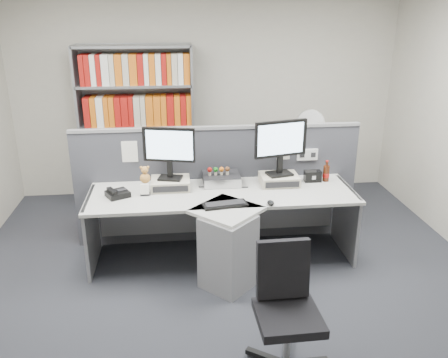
{
  "coord_description": "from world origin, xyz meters",
  "views": [
    {
      "loc": [
        -0.44,
        -3.4,
        2.43
      ],
      "look_at": [
        0.0,
        0.65,
        0.92
      ],
      "focal_mm": 37.6,
      "sensor_mm": 36.0,
      "label": 1
    }
  ],
  "objects": [
    {
      "name": "filing_cabinet",
      "position": [
        1.2,
        1.99,
        0.35
      ],
      "size": [
        0.45,
        0.61,
        0.7
      ],
      "color": "gray",
      "rests_on": "ground"
    },
    {
      "name": "ground",
      "position": [
        0.0,
        0.0,
        0.0
      ],
      "size": [
        5.5,
        5.5,
        0.0
      ],
      "primitive_type": "plane",
      "color": "#2F3137",
      "rests_on": "ground"
    },
    {
      "name": "mouse",
      "position": [
        0.41,
        0.47,
        0.74
      ],
      "size": [
        0.06,
        0.1,
        0.04
      ],
      "primitive_type": "ellipsoid",
      "color": "black",
      "rests_on": "desk"
    },
    {
      "name": "monitor_riser_right",
      "position": [
        0.6,
        0.98,
        0.77
      ],
      "size": [
        0.38,
        0.31,
        0.1
      ],
      "color": "#BFB69E",
      "rests_on": "desk"
    },
    {
      "name": "desk_calendar",
      "position": [
        -0.74,
        0.83,
        0.77
      ],
      "size": [
        0.09,
        0.07,
        0.11
      ],
      "color": "black",
      "rests_on": "desk"
    },
    {
      "name": "partition",
      "position": [
        0.0,
        1.25,
        0.65
      ],
      "size": [
        3.0,
        0.08,
        1.27
      ],
      "color": "#3F4047",
      "rests_on": "ground"
    },
    {
      "name": "figurines",
      "position": [
        -0.01,
        1.05,
        0.87
      ],
      "size": [
        0.23,
        0.05,
        0.09
      ],
      "color": "#BFB69E",
      "rests_on": "desktop_pc"
    },
    {
      "name": "shelving_unit",
      "position": [
        -0.9,
        2.44,
        0.98
      ],
      "size": [
        1.41,
        0.4,
        2.0
      ],
      "color": "gray",
      "rests_on": "ground"
    },
    {
      "name": "monitor_riser_left",
      "position": [
        -0.5,
        0.98,
        0.77
      ],
      "size": [
        0.38,
        0.31,
        0.1
      ],
      "color": "#BFB69E",
      "rests_on": "desk"
    },
    {
      "name": "cola_bottle",
      "position": [
        1.1,
        1.02,
        0.8
      ],
      "size": [
        0.07,
        0.07,
        0.22
      ],
      "color": "#3F190A",
      "rests_on": "desk"
    },
    {
      "name": "plush_toy",
      "position": [
        -0.74,
        0.89,
        0.89
      ],
      "size": [
        0.1,
        0.1,
        0.17
      ],
      "color": "#BC833E",
      "rests_on": "monitor_riser_left"
    },
    {
      "name": "office_chair",
      "position": [
        0.28,
        -0.73,
        0.48
      ],
      "size": [
        0.58,
        0.6,
        0.9
      ],
      "color": "silver",
      "rests_on": "ground"
    },
    {
      "name": "desk",
      "position": [
        0.0,
        0.6,
        0.46
      ],
      "size": [
        2.6,
        1.2,
        0.72
      ],
      "color": "#B7B7B1",
      "rests_on": "ground"
    },
    {
      "name": "monitor_left",
      "position": [
        -0.5,
        0.98,
        1.13
      ],
      "size": [
        0.5,
        0.21,
        0.52
      ],
      "color": "black",
      "rests_on": "monitor_riser_left"
    },
    {
      "name": "speaker",
      "position": [
        0.96,
        1.02,
        0.78
      ],
      "size": [
        0.17,
        0.09,
        0.11
      ],
      "primitive_type": "cube",
      "color": "black",
      "rests_on": "desk"
    },
    {
      "name": "keyboard",
      "position": [
        -0.01,
        0.49,
        0.73
      ],
      "size": [
        0.42,
        0.22,
        0.03
      ],
      "color": "black",
      "rests_on": "desk"
    },
    {
      "name": "desktop_pc",
      "position": [
        0.02,
        1.06,
        0.77
      ],
      "size": [
        0.37,
        0.33,
        0.1
      ],
      "color": "black",
      "rests_on": "desk"
    },
    {
      "name": "desk_fan",
      "position": [
        1.2,
        1.99,
        1.05
      ],
      "size": [
        0.32,
        0.21,
        0.56
      ],
      "color": "white",
      "rests_on": "filing_cabinet"
    },
    {
      "name": "monitor_right",
      "position": [
        0.6,
        0.98,
        1.15
      ],
      "size": [
        0.54,
        0.23,
        0.56
      ],
      "color": "black",
      "rests_on": "monitor_riser_right"
    },
    {
      "name": "room_shell",
      "position": [
        0.0,
        0.0,
        1.79
      ],
      "size": [
        5.04,
        5.54,
        2.72
      ],
      "color": "#BCB7A7",
      "rests_on": "ground"
    },
    {
      "name": "desk_phone",
      "position": [
        -1.01,
        0.81,
        0.75
      ],
      "size": [
        0.26,
        0.25,
        0.09
      ],
      "color": "black",
      "rests_on": "desk"
    }
  ]
}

